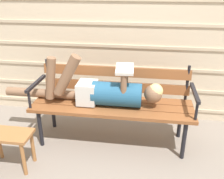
# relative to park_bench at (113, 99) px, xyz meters

# --- Properties ---
(ground_plane) EXTENTS (12.00, 12.00, 0.00)m
(ground_plane) POSITION_rel_park_bench_xyz_m (0.00, -0.14, -0.50)
(ground_plane) COLOR gray
(house_siding) EXTENTS (5.28, 0.08, 2.46)m
(house_siding) POSITION_rel_park_bench_xyz_m (0.00, 0.59, 0.73)
(house_siding) COLOR beige
(house_siding) RESTS_ON ground
(park_bench) EXTENTS (1.74, 0.52, 0.87)m
(park_bench) POSITION_rel_park_bench_xyz_m (0.00, 0.00, 0.00)
(park_bench) COLOR brown
(park_bench) RESTS_ON ground
(reclining_person) EXTENTS (1.77, 0.26, 0.57)m
(reclining_person) POSITION_rel_park_bench_xyz_m (-0.10, -0.07, 0.12)
(reclining_person) COLOR #23567A
(footstool) EXTENTS (0.45, 0.25, 0.39)m
(footstool) POSITION_rel_park_bench_xyz_m (-0.92, -0.63, -0.20)
(footstool) COLOR #9E6638
(footstool) RESTS_ON ground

